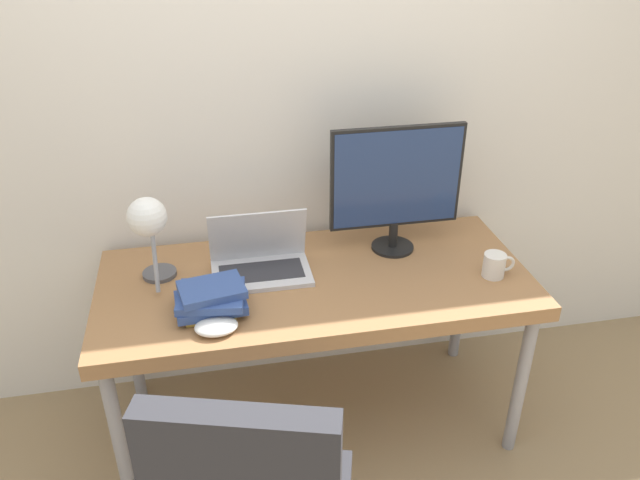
% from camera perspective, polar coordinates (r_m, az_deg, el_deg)
% --- Properties ---
extents(wall_back, '(8.00, 0.05, 2.60)m').
position_cam_1_polar(wall_back, '(2.51, -2.34, 12.84)').
color(wall_back, silver).
rests_on(wall_back, ground_plane).
extents(desk, '(1.63, 0.72, 0.73)m').
position_cam_1_polar(desk, '(2.40, -0.42, -4.66)').
color(desk, '#996B42').
rests_on(desk, ground_plane).
extents(laptop, '(0.37, 0.24, 0.24)m').
position_cam_1_polar(laptop, '(2.38, -5.49, -1.89)').
color(laptop, silver).
rests_on(laptop, desk).
extents(monitor, '(0.52, 0.17, 0.52)m').
position_cam_1_polar(monitor, '(2.44, 6.99, 5.21)').
color(monitor, black).
rests_on(monitor, desk).
extents(desk_lamp, '(0.13, 0.27, 0.39)m').
position_cam_1_polar(desk_lamp, '(2.20, -15.41, 1.45)').
color(desk_lamp, '#4C4C51').
rests_on(desk_lamp, desk).
extents(book_stack, '(0.25, 0.24, 0.11)m').
position_cam_1_polar(book_stack, '(2.18, -9.90, -5.29)').
color(book_stack, gold).
rests_on(book_stack, desk).
extents(tv_remote, '(0.05, 0.15, 0.02)m').
position_cam_1_polar(tv_remote, '(2.21, -8.73, -6.04)').
color(tv_remote, '#4C4C51').
rests_on(tv_remote, desk).
extents(mug, '(0.13, 0.08, 0.09)m').
position_cam_1_polar(mug, '(2.44, 15.70, -2.22)').
color(mug, silver).
rests_on(mug, desk).
extents(game_controller, '(0.14, 0.11, 0.04)m').
position_cam_1_polar(game_controller, '(2.11, -9.47, -7.80)').
color(game_controller, white).
rests_on(game_controller, desk).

